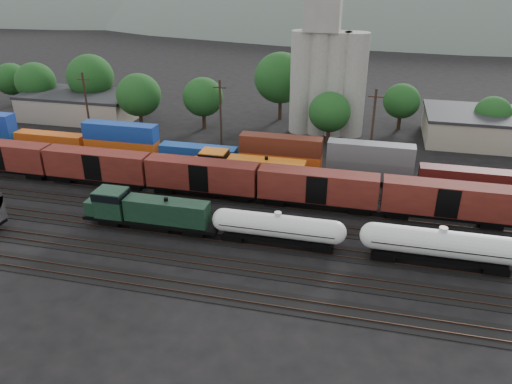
% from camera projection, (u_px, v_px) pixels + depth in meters
% --- Properties ---
extents(ground, '(600.00, 600.00, 0.00)m').
position_uv_depth(ground, '(262.00, 222.00, 61.09)').
color(ground, black).
extents(tracks, '(180.00, 33.20, 0.20)m').
position_uv_depth(tracks, '(262.00, 222.00, 61.06)').
color(tracks, black).
rests_on(tracks, ground).
extents(green_locomotive, '(16.60, 2.93, 4.40)m').
position_uv_depth(green_locomotive, '(144.00, 210.00, 58.42)').
color(green_locomotive, black).
rests_on(green_locomotive, ground).
extents(tank_car_a, '(15.08, 2.70, 3.95)m').
position_uv_depth(tank_car_a, '(278.00, 227.00, 55.05)').
color(tank_car_a, silver).
rests_on(tank_car_a, ground).
extents(tank_car_b, '(16.48, 2.95, 4.32)m').
position_uv_depth(tank_car_b, '(441.00, 245.00, 51.30)').
color(tank_car_b, silver).
rests_on(tank_car_b, ground).
extents(orange_locomotive, '(18.03, 3.00, 4.51)m').
position_uv_depth(orange_locomotive, '(245.00, 169.00, 69.80)').
color(orange_locomotive, black).
rests_on(orange_locomotive, ground).
extents(boxcar_string, '(153.60, 2.90, 4.20)m').
position_uv_depth(boxcar_string, '(258.00, 181.00, 64.50)').
color(boxcar_string, black).
rests_on(boxcar_string, ground).
extents(container_wall, '(160.00, 2.60, 5.80)m').
position_uv_depth(container_wall, '(238.00, 155.00, 74.73)').
color(container_wall, black).
rests_on(container_wall, ground).
extents(grain_silo, '(13.40, 5.00, 29.00)m').
position_uv_depth(grain_silo, '(327.00, 71.00, 87.19)').
color(grain_silo, gray).
rests_on(grain_silo, ground).
extents(industrial_sheds, '(119.38, 17.26, 5.10)m').
position_uv_depth(industrial_sheds, '(342.00, 122.00, 89.54)').
color(industrial_sheds, '#9E937F').
rests_on(industrial_sheds, ground).
extents(tree_band, '(164.13, 21.77, 13.12)m').
position_uv_depth(tree_band, '(304.00, 95.00, 89.97)').
color(tree_band, black).
rests_on(tree_band, ground).
extents(utility_poles, '(122.20, 0.36, 12.00)m').
position_uv_depth(utility_poles, '(294.00, 121.00, 77.75)').
color(utility_poles, black).
rests_on(utility_poles, ground).
extents(distant_hills, '(860.00, 286.00, 130.00)m').
position_uv_depth(distant_hills, '(401.00, 51.00, 293.12)').
color(distant_hills, '#59665B').
rests_on(distant_hills, ground).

